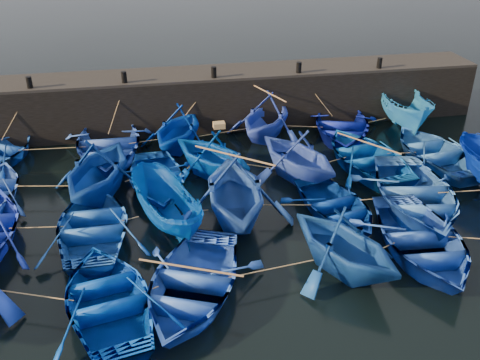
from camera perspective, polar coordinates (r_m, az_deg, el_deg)
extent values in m
plane|color=black|center=(17.41, 1.97, -6.96)|extent=(120.00, 120.00, 0.00)
cube|color=black|center=(26.08, -3.01, 8.58)|extent=(26.00, 2.50, 2.50)
cube|color=black|center=(25.67, -3.08, 11.33)|extent=(26.00, 2.50, 0.12)
cylinder|color=black|center=(24.98, -21.56, 9.66)|extent=(0.24, 0.24, 0.50)
cylinder|color=black|center=(24.53, -12.26, 10.68)|extent=(0.24, 0.24, 0.50)
cylinder|color=black|center=(24.73, -2.81, 11.42)|extent=(0.24, 0.24, 0.50)
cylinder|color=black|center=(25.56, 6.30, 11.85)|extent=(0.24, 0.24, 0.50)
cylinder|color=black|center=(26.96, 14.66, 11.99)|extent=(0.24, 0.24, 0.50)
imported|color=#20419B|center=(23.48, -13.96, 3.72)|extent=(4.14, 5.78, 1.20)
imported|color=#002DA1|center=(23.50, -6.65, 5.55)|extent=(4.77, 5.00, 2.05)
imported|color=blue|center=(24.45, 2.82, 6.84)|extent=(5.40, 5.52, 2.21)
imported|color=#040F75|center=(25.24, 10.74, 5.70)|extent=(5.13, 6.14, 1.09)
imported|color=blue|center=(26.80, 17.14, 7.26)|extent=(2.67, 5.27, 1.95)
imported|color=navy|center=(20.14, -14.90, 1.23)|extent=(5.25, 5.62, 2.40)
imported|color=blue|center=(20.50, -8.93, 0.09)|extent=(3.47, 4.68, 0.93)
imported|color=#003B98|center=(21.00, -3.00, 2.90)|extent=(5.14, 5.24, 2.09)
imported|color=blue|center=(20.88, 6.19, 2.77)|extent=(5.03, 5.30, 2.20)
imported|color=#033F8B|center=(22.51, 13.36, 2.53)|extent=(4.41, 5.68, 1.08)
imported|color=#235AA7|center=(23.79, 20.17, 2.89)|extent=(4.22, 5.45, 1.04)
imported|color=#1548A2|center=(18.10, -15.29, -4.63)|extent=(3.56, 4.94, 1.02)
imported|color=#003C8D|center=(17.98, -7.97, -2.87)|extent=(2.87, 4.54, 1.65)
imported|color=#204BA3|center=(17.95, -0.61, -1.04)|extent=(4.39, 5.00, 2.49)
imported|color=navy|center=(18.94, 10.17, -2.68)|extent=(3.78, 4.70, 0.87)
imported|color=blue|center=(20.00, 18.18, -1.45)|extent=(4.96, 6.30, 1.18)
imported|color=#003194|center=(15.04, -13.82, -12.15)|extent=(4.29, 5.34, 0.98)
imported|color=blue|center=(15.11, -5.22, -10.94)|extent=(5.21, 5.97, 1.03)
imported|color=navy|center=(15.97, 11.05, -6.57)|extent=(4.93, 5.17, 2.11)
imported|color=#1E47B3|center=(17.62, 18.79, -6.10)|extent=(4.02, 5.38, 1.07)
cube|color=#9C7844|center=(20.56, -2.25, 5.87)|extent=(0.45, 0.36, 0.21)
cylinder|color=tan|center=(23.86, -19.38, 3.19)|extent=(2.75, 0.23, 0.04)
cylinder|color=tan|center=(23.55, -10.25, 4.06)|extent=(1.25, 0.26, 0.04)
cylinder|color=tan|center=(24.09, -1.81, 5.10)|extent=(2.26, 0.49, 0.04)
cylinder|color=tan|center=(24.89, 6.81, 5.69)|extent=(1.67, 0.51, 0.04)
cylinder|color=tan|center=(26.05, 13.98, 6.08)|extent=(1.50, 0.49, 0.04)
cylinder|color=tan|center=(20.87, -20.04, -0.61)|extent=(2.16, 0.42, 0.04)
cylinder|color=tan|center=(20.42, -11.81, -0.05)|extent=(0.27, 0.16, 0.04)
cylinder|color=tan|center=(20.81, -5.91, 1.00)|extent=(0.48, 0.71, 0.04)
cylinder|color=tan|center=(21.10, 1.56, 1.56)|extent=(1.47, 0.85, 0.04)
cylinder|color=tan|center=(21.77, 9.85, 2.01)|extent=(1.29, 0.47, 0.04)
cylinder|color=tan|center=(23.10, 16.86, 2.76)|extent=(1.23, 0.13, 0.04)
cylinder|color=tan|center=(18.45, -20.80, -4.75)|extent=(1.77, 0.26, 0.04)
cylinder|color=tan|center=(18.06, -11.60, -4.07)|extent=(0.55, 0.20, 0.04)
cylinder|color=tan|center=(18.17, -4.24, -3.28)|extent=(0.54, 0.05, 0.04)
cylinder|color=tan|center=(18.51, 4.88, -2.67)|extent=(1.74, 0.37, 0.04)
cylinder|color=tan|center=(19.40, 14.30, -1.96)|extent=(1.14, 0.07, 0.04)
cylinder|color=tan|center=(20.83, 22.44, -1.14)|extent=(1.67, 0.15, 0.04)
cylinder|color=tan|center=(15.71, -21.62, -11.28)|extent=(2.44, 1.01, 0.04)
cylinder|color=tan|center=(15.01, -9.52, -11.44)|extent=(0.45, 0.20, 0.04)
cylinder|color=tan|center=(15.52, 3.17, -9.48)|extent=(2.74, 0.39, 0.04)
cylinder|color=tan|center=(16.89, 15.01, -7.02)|extent=(0.93, 0.41, 0.04)
cylinder|color=tan|center=(25.20, -22.81, 6.44)|extent=(1.51, 0.57, 2.09)
cylinder|color=tan|center=(24.53, -13.04, 7.40)|extent=(0.97, 0.76, 2.09)
cylinder|color=tan|center=(24.71, -4.81, 8.20)|extent=(1.92, 0.53, 2.09)
cylinder|color=tan|center=(25.60, 4.23, 8.95)|extent=(1.85, 0.07, 2.09)
cylinder|color=tan|center=(25.87, 8.12, 8.95)|extent=(1.67, 0.54, 2.09)
cylinder|color=tan|center=(27.42, 15.33, 9.35)|extent=(0.96, 0.08, 2.08)
cylinder|color=#99724C|center=(24.06, 2.89, 9.35)|extent=(1.08, 2.84, 0.06)
cylinder|color=#99724C|center=(22.28, 13.52, 3.85)|extent=(1.77, 2.49, 0.06)
cylinder|color=#99724C|center=(17.36, -0.64, 2.62)|extent=(2.34, 1.97, 0.06)
cylinder|color=#99724C|center=(14.77, -5.32, -9.29)|extent=(2.74, 1.32, 0.06)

